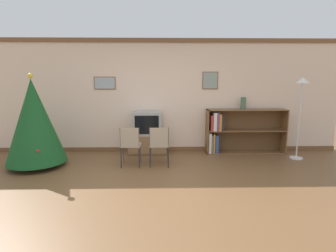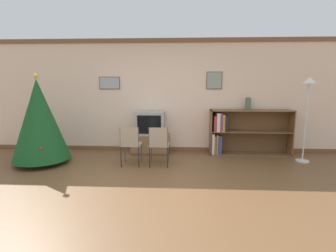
% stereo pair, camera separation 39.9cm
% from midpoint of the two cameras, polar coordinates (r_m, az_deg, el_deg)
% --- Properties ---
extents(ground_plane, '(24.00, 24.00, 0.00)m').
position_cam_midpoint_polar(ground_plane, '(4.21, -6.03, -14.34)').
color(ground_plane, brown).
extents(wall_back, '(8.93, 0.11, 2.70)m').
position_cam_midpoint_polar(wall_back, '(6.38, -4.39, 6.47)').
color(wall_back, beige).
rests_on(wall_back, ground_plane).
extents(christmas_tree, '(1.15, 1.15, 1.87)m').
position_cam_midpoint_polar(christmas_tree, '(5.92, -28.86, 0.90)').
color(christmas_tree, maroon).
rests_on(christmas_tree, ground_plane).
extents(tv_console, '(0.89, 0.45, 0.46)m').
position_cam_midpoint_polar(tv_console, '(6.28, -6.30, -3.96)').
color(tv_console, brown).
rests_on(tv_console, ground_plane).
extents(television, '(0.67, 0.43, 0.54)m').
position_cam_midpoint_polar(television, '(6.17, -6.39, 0.56)').
color(television, '#9E9E99').
rests_on(television, tv_console).
extents(folding_chair_left, '(0.40, 0.40, 0.82)m').
position_cam_midpoint_polar(folding_chair_left, '(5.32, -10.34, -3.91)').
color(folding_chair_left, tan).
rests_on(folding_chair_left, ground_plane).
extents(folding_chair_right, '(0.40, 0.40, 0.82)m').
position_cam_midpoint_polar(folding_chair_right, '(5.26, -4.12, -3.93)').
color(folding_chair_right, tan).
rests_on(folding_chair_right, ground_plane).
extents(bookshelf, '(1.88, 0.36, 1.05)m').
position_cam_midpoint_polar(bookshelf, '(6.43, 12.23, -1.12)').
color(bookshelf, brown).
rests_on(bookshelf, ground_plane).
extents(vase, '(0.13, 0.13, 0.29)m').
position_cam_midpoint_polar(vase, '(6.44, 14.37, 4.85)').
color(vase, '#47664C').
rests_on(vase, bookshelf).
extents(standing_lamp, '(0.28, 0.28, 1.79)m').
position_cam_midpoint_polar(standing_lamp, '(6.27, 25.42, 5.71)').
color(standing_lamp, silver).
rests_on(standing_lamp, ground_plane).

